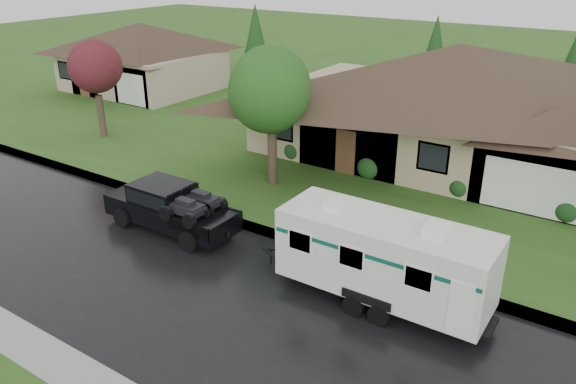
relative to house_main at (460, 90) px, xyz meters
name	(u,v)px	position (x,y,z in m)	size (l,w,h in m)	color
ground	(250,266)	(-2.29, -13.84, -3.59)	(140.00, 140.00, 0.00)	#2B5119
road	(211,294)	(-2.29, -15.84, -3.59)	(140.00, 8.00, 0.01)	black
curb	(287,238)	(-2.29, -11.59, -3.52)	(140.00, 0.50, 0.15)	gray
lawn	(417,145)	(-2.29, 1.16, -3.52)	(140.00, 26.00, 0.15)	#2B5119
house_main	(460,90)	(0.00, 0.00, 0.00)	(19.44, 10.80, 6.90)	tan
house_far	(142,51)	(-24.07, 2.02, -0.62)	(10.80, 8.64, 5.80)	tan
tree_left_green	(272,92)	(-5.67, -7.70, 0.69)	(3.60, 3.60, 5.96)	#382B1E
tree_red	(95,71)	(-17.56, -7.28, 0.23)	(3.20, 3.20, 5.29)	#382B1E
shrub_row	(413,175)	(-0.29, -4.54, -2.94)	(13.60, 1.00, 1.00)	#143814
pickup_truck	(168,205)	(-6.54, -13.29, -2.63)	(5.39, 2.05, 1.80)	black
travel_trailer	(384,256)	(2.26, -13.29, -2.01)	(6.65, 2.34, 2.98)	silver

